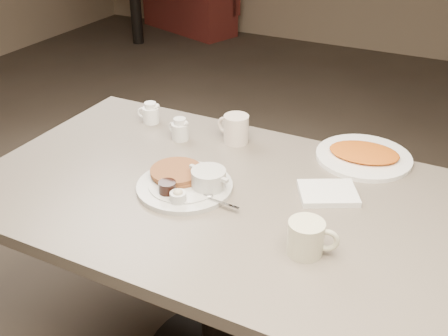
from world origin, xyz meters
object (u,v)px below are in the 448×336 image
at_px(creamer_left, 150,113).
at_px(creamer_right, 180,130).
at_px(coffee_mug_far, 235,129).
at_px(hash_plate, 364,155).
at_px(diner_table, 221,237).
at_px(main_plate, 188,182).
at_px(coffee_mug_near, 307,237).

bearing_deg(creamer_left, creamer_right, -22.35).
height_order(coffee_mug_far, hash_plate, coffee_mug_far).
xyz_separation_m(diner_table, main_plate, (-0.10, -0.03, 0.19)).
xyz_separation_m(diner_table, creamer_left, (-0.46, 0.31, 0.21)).
bearing_deg(creamer_left, coffee_mug_near, -31.04).
height_order(main_plate, creamer_left, creamer_left).
xyz_separation_m(coffee_mug_near, coffee_mug_far, (-0.42, 0.47, 0.00)).
relative_size(diner_table, creamer_right, 16.23).
bearing_deg(coffee_mug_near, creamer_right, 146.77).
distance_m(coffee_mug_far, creamer_left, 0.35).
relative_size(coffee_mug_near, creamer_right, 1.50).
height_order(main_plate, coffee_mug_far, coffee_mug_far).
relative_size(coffee_mug_far, creamer_right, 1.42).
height_order(diner_table, hash_plate, hash_plate).
distance_m(main_plate, hash_plate, 0.60).
distance_m(creamer_left, creamer_right, 0.18).
height_order(coffee_mug_far, creamer_right, coffee_mug_far).
relative_size(diner_table, coffee_mug_far, 11.42).
bearing_deg(hash_plate, creamer_right, -166.40).
height_order(coffee_mug_near, creamer_left, coffee_mug_near).
height_order(coffee_mug_near, creamer_right, coffee_mug_near).
xyz_separation_m(coffee_mug_near, hash_plate, (0.01, 0.55, -0.03)).
distance_m(diner_table, creamer_right, 0.43).
distance_m(coffee_mug_near, creamer_right, 0.73).
relative_size(diner_table, creamer_left, 16.57).
bearing_deg(main_plate, coffee_mug_far, 91.02).
bearing_deg(hash_plate, diner_table, -130.25).
height_order(coffee_mug_far, creamer_left, coffee_mug_far).
relative_size(main_plate, coffee_mug_near, 2.69).
bearing_deg(coffee_mug_near, diner_table, 153.97).
xyz_separation_m(main_plate, creamer_left, (-0.36, 0.34, 0.01)).
bearing_deg(hash_plate, coffee_mug_far, -169.63).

